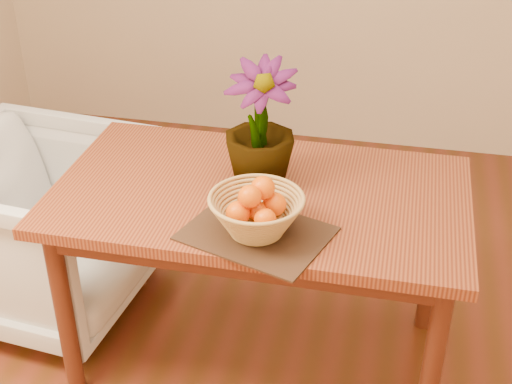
% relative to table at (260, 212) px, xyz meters
% --- Properties ---
extents(table, '(1.40, 0.80, 0.75)m').
position_rel_table_xyz_m(table, '(0.00, 0.00, 0.00)').
color(table, brown).
rests_on(table, floor).
extents(placemat, '(0.50, 0.43, 0.01)m').
position_rel_table_xyz_m(placemat, '(0.05, -0.26, 0.09)').
color(placemat, '#3B2215').
rests_on(placemat, table).
extents(wicker_basket, '(0.29, 0.29, 0.12)m').
position_rel_table_xyz_m(wicker_basket, '(0.05, -0.26, 0.15)').
color(wicker_basket, tan).
rests_on(wicker_basket, placemat).
extents(orange_pile, '(0.17, 0.16, 0.13)m').
position_rel_table_xyz_m(orange_pile, '(0.05, -0.26, 0.20)').
color(orange_pile, '#FE5C04').
rests_on(orange_pile, wicker_basket).
extents(potted_plant, '(0.25, 0.25, 0.43)m').
position_rel_table_xyz_m(potted_plant, '(-0.01, 0.06, 0.30)').
color(potted_plant, '#154012').
rests_on(potted_plant, table).
extents(armchair, '(0.81, 0.85, 0.80)m').
position_rel_table_xyz_m(armchair, '(-0.94, 0.15, -0.26)').
color(armchair, gray).
rests_on(armchair, floor).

